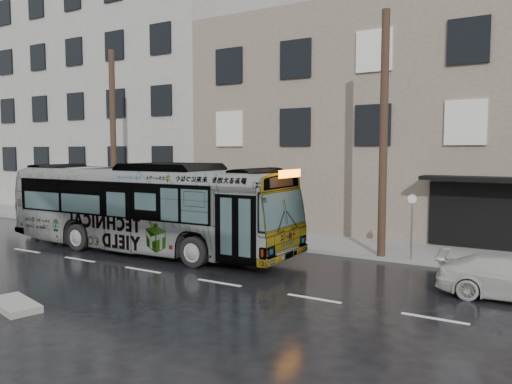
% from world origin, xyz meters
% --- Properties ---
extents(ground, '(120.00, 120.00, 0.00)m').
position_xyz_m(ground, '(0.00, 0.00, 0.00)').
color(ground, black).
rests_on(ground, ground).
extents(sidewalk, '(90.00, 3.60, 0.15)m').
position_xyz_m(sidewalk, '(0.00, 4.90, 0.07)').
color(sidewalk, gray).
rests_on(sidewalk, ground).
extents(building_taupe, '(20.00, 12.00, 11.00)m').
position_xyz_m(building_taupe, '(5.00, 12.70, 5.50)').
color(building_taupe, gray).
rests_on(building_taupe, ground).
extents(building_grey, '(26.00, 15.00, 16.00)m').
position_xyz_m(building_grey, '(-18.00, 14.20, 8.00)').
color(building_grey, '#ABAAA1').
rests_on(building_grey, ground).
extents(utility_pole_front, '(0.30, 0.30, 9.00)m').
position_xyz_m(utility_pole_front, '(6.50, 3.30, 4.65)').
color(utility_pole_front, '#3E291F').
rests_on(utility_pole_front, sidewalk).
extents(utility_pole_rear, '(0.30, 0.30, 9.00)m').
position_xyz_m(utility_pole_rear, '(-7.50, 3.30, 4.65)').
color(utility_pole_rear, '#3E291F').
rests_on(utility_pole_rear, sidewalk).
extents(sign_post, '(0.06, 0.06, 2.40)m').
position_xyz_m(sign_post, '(7.60, 3.30, 1.35)').
color(sign_post, slate).
rests_on(sign_post, sidewalk).
extents(bus, '(12.93, 3.20, 3.59)m').
position_xyz_m(bus, '(-2.14, -0.00, 1.79)').
color(bus, '#B2B2B2').
rests_on(bus, ground).
extents(dark_sedan, '(4.00, 1.77, 1.28)m').
position_xyz_m(dark_sedan, '(-7.89, 0.22, 0.64)').
color(dark_sedan, black).
rests_on(dark_sedan, ground).
extents(slush_pile, '(1.94, 1.23, 0.18)m').
position_xyz_m(slush_pile, '(0.10, -7.28, 0.09)').
color(slush_pile, '#9D9B95').
rests_on(slush_pile, ground).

